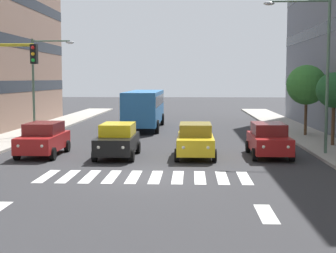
% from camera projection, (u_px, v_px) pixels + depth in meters
% --- Properties ---
extents(ground_plane, '(180.00, 180.00, 0.00)m').
position_uv_depth(ground_plane, '(145.00, 177.00, 20.78)').
color(ground_plane, '#2D2D30').
extents(crosswalk_markings, '(8.55, 2.80, 0.01)m').
position_uv_depth(crosswalk_markings, '(145.00, 177.00, 20.78)').
color(crosswalk_markings, silver).
rests_on(crosswalk_markings, ground_plane).
extents(lane_arrow_0, '(0.50, 2.20, 0.01)m').
position_uv_depth(lane_arrow_0, '(266.00, 214.00, 15.13)').
color(lane_arrow_0, silver).
rests_on(lane_arrow_0, ground_plane).
extents(car_0, '(2.02, 4.44, 1.72)m').
position_uv_depth(car_0, '(269.00, 140.00, 26.15)').
color(car_0, maroon).
rests_on(car_0, ground_plane).
extents(car_1, '(2.02, 4.44, 1.72)m').
position_uv_depth(car_1, '(195.00, 140.00, 25.96)').
color(car_1, gold).
rests_on(car_1, ground_plane).
extents(car_2, '(2.02, 4.44, 1.72)m').
position_uv_depth(car_2, '(118.00, 140.00, 25.98)').
color(car_2, black).
rests_on(car_2, ground_plane).
extents(car_3, '(2.02, 4.44, 1.72)m').
position_uv_depth(car_3, '(43.00, 139.00, 26.50)').
color(car_3, maroon).
rests_on(car_3, ground_plane).
extents(bus_behind_traffic, '(2.78, 10.50, 3.00)m').
position_uv_depth(bus_behind_traffic, '(144.00, 105.00, 40.79)').
color(bus_behind_traffic, '#286BAD').
rests_on(bus_behind_traffic, ground_plane).
extents(street_lamp_left, '(3.41, 0.28, 7.90)m').
position_uv_depth(street_lamp_left, '(317.00, 59.00, 26.03)').
color(street_lamp_left, '#4C6B56').
rests_on(street_lamp_left, sidewalk_left).
extents(street_lamp_right, '(2.93, 0.28, 6.52)m').
position_uv_depth(street_lamp_right, '(40.00, 76.00, 34.57)').
color(street_lamp_right, '#4C6B56').
rests_on(street_lamp_right, sidewalk_right).
extents(street_tree_1, '(2.05, 2.05, 4.22)m').
position_uv_depth(street_tree_1, '(334.00, 90.00, 29.34)').
color(street_tree_1, '#513823').
rests_on(street_tree_1, sidewalk_left).
extents(street_tree_2, '(2.71, 2.71, 4.78)m').
position_uv_depth(street_tree_2, '(306.00, 85.00, 34.66)').
color(street_tree_2, '#513823').
rests_on(street_tree_2, sidewalk_left).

